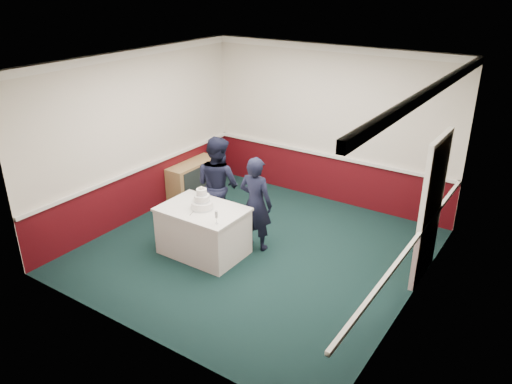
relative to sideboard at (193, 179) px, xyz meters
The scene contains 9 objects.
ground 2.58m from the sideboard, 26.93° to the right, with size 5.00×5.00×0.00m, color #122C26.
room_shell 2.91m from the sideboard, 13.06° to the right, with size 5.00×5.00×3.00m.
sideboard is the anchor object (origin of this frame).
cake_table 2.33m from the sideboard, 45.73° to the right, with size 1.32×0.92×0.79m.
wedding_cake 2.39m from the sideboard, 45.73° to the right, with size 0.35×0.35×0.36m.
cake_knife 2.49m from the sideboard, 49.49° to the right, with size 0.01×0.22×0.01m, color silver.
champagne_flute 2.94m from the sideboard, 42.49° to the right, with size 0.05×0.05×0.21m.
person_man 1.70m from the sideboard, 34.03° to the right, with size 0.83×0.65×1.71m, color black.
person_woman 2.48m from the sideboard, 25.37° to the right, with size 0.57×0.38×1.57m, color black.
Camera 1 is at (3.93, -5.85, 4.15)m, focal length 35.00 mm.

